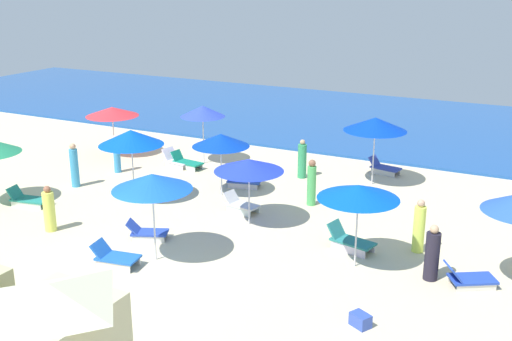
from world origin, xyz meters
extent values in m
plane|color=beige|center=(0.00, 0.00, 0.00)|extent=(60.00, 60.00, 0.00)
cube|color=#1D4E9A|center=(0.00, 22.55, 0.06)|extent=(60.00, 14.90, 0.12)
pyramid|color=beige|center=(2.64, -3.48, 2.47)|extent=(2.02, 2.39, 0.45)
cylinder|color=silver|center=(-0.72, 8.35, 0.94)|extent=(0.05, 0.05, 1.87)
cone|color=#0835B3|center=(-0.72, 8.35, 2.11)|extent=(2.11, 2.11, 0.47)
cube|color=silver|center=(-0.33, 9.28, 0.11)|extent=(1.12, 0.31, 0.22)
cube|color=silver|center=(-0.47, 9.83, 0.11)|extent=(1.12, 0.31, 0.22)
cube|color=#2C4EB2|center=(-0.40, 9.56, 0.25)|extent=(1.39, 0.95, 0.06)
cube|color=#2C4EB2|center=(-0.97, 9.42, 0.50)|extent=(0.49, 0.70, 0.53)
cylinder|color=silver|center=(-3.16, 6.30, 1.06)|extent=(0.05, 0.05, 2.13)
cone|color=blue|center=(-3.16, 6.30, 2.39)|extent=(2.30, 2.30, 0.54)
cylinder|color=silver|center=(3.90, 12.09, 1.07)|extent=(0.05, 0.05, 2.15)
cone|color=#0633B4|center=(3.90, 12.09, 2.41)|extent=(2.42, 2.42, 0.51)
cube|color=silver|center=(3.97, 13.36, 0.12)|extent=(1.05, 0.25, 0.23)
cube|color=silver|center=(4.07, 13.86, 0.12)|extent=(1.05, 0.25, 0.23)
cube|color=#2D3FA0|center=(4.02, 13.61, 0.26)|extent=(1.27, 0.82, 0.06)
cube|color=#2D3FA0|center=(3.49, 13.72, 0.46)|extent=(0.42, 0.62, 0.42)
cylinder|color=silver|center=(5.57, 4.89, 1.01)|extent=(0.05, 0.05, 2.02)
cone|color=blue|center=(5.57, 4.89, 2.22)|extent=(2.26, 2.26, 0.39)
cube|color=silver|center=(5.13, 5.59, 0.13)|extent=(1.14, 0.30, 0.26)
cube|color=silver|center=(5.25, 6.11, 0.13)|extent=(1.14, 0.30, 0.26)
cube|color=#277975|center=(5.19, 5.85, 0.29)|extent=(1.40, 0.91, 0.06)
cube|color=#277975|center=(4.61, 5.98, 0.52)|extent=(0.46, 0.66, 0.48)
cylinder|color=silver|center=(-7.72, 10.81, 0.91)|extent=(0.05, 0.05, 1.82)
cone|color=red|center=(-7.72, 10.81, 2.02)|extent=(2.35, 2.35, 0.40)
cylinder|color=silver|center=(-3.46, 11.57, 1.03)|extent=(0.05, 0.05, 2.06)
cone|color=blue|center=(-3.46, 11.57, 2.30)|extent=(1.92, 1.92, 0.47)
cube|color=silver|center=(-3.68, 10.34, 0.11)|extent=(1.16, 0.19, 0.23)
cube|color=silver|center=(-3.61, 10.83, 0.11)|extent=(1.16, 0.19, 0.23)
cube|color=#137F62|center=(-3.65, 10.59, 0.26)|extent=(1.36, 0.74, 0.06)
cube|color=#137F62|center=(-4.24, 10.66, 0.47)|extent=(0.34, 0.58, 0.44)
cube|color=silver|center=(-4.18, 10.33, 0.11)|extent=(1.05, 0.24, 0.21)
cube|color=silver|center=(-4.07, 10.89, 0.11)|extent=(1.05, 0.24, 0.21)
cube|color=silver|center=(-4.13, 10.61, 0.24)|extent=(1.28, 0.89, 0.06)
cube|color=silver|center=(-4.65, 10.71, 0.48)|extent=(0.47, 0.70, 0.51)
cube|color=silver|center=(-6.15, 4.04, 0.10)|extent=(1.19, 0.26, 0.21)
cube|color=silver|center=(-6.25, 4.56, 0.10)|extent=(1.19, 0.26, 0.21)
cube|color=#228074|center=(-6.20, 4.30, 0.24)|extent=(1.42, 0.85, 0.06)
cube|color=#228074|center=(-6.80, 4.19, 0.44)|extent=(0.39, 0.64, 0.43)
cylinder|color=silver|center=(0.33, 2.72, 1.07)|extent=(0.05, 0.05, 2.13)
cone|color=blue|center=(0.33, 2.72, 2.36)|extent=(2.26, 2.26, 0.46)
cube|color=silver|center=(-0.58, 3.59, 0.10)|extent=(0.93, 0.44, 0.20)
cube|color=silver|center=(-0.78, 4.05, 0.10)|extent=(0.93, 0.44, 0.20)
cube|color=#2743AD|center=(-0.68, 3.82, 0.23)|extent=(1.25, 0.98, 0.06)
cube|color=#2743AD|center=(-1.14, 3.62, 0.40)|extent=(0.57, 0.66, 0.39)
cube|color=silver|center=(-0.29, 1.58, 0.12)|extent=(1.04, 0.21, 0.25)
cube|color=silver|center=(-0.38, 2.15, 0.12)|extent=(1.04, 0.21, 0.25)
cube|color=blue|center=(-0.33, 1.87, 0.28)|extent=(1.26, 0.85, 0.06)
cube|color=blue|center=(-0.86, 1.78, 0.47)|extent=(0.46, 0.69, 0.42)
cylinder|color=silver|center=(1.50, 6.29, 0.91)|extent=(0.05, 0.05, 1.83)
cone|color=blue|center=(1.50, 6.29, 2.03)|extent=(2.26, 2.26, 0.40)
cube|color=silver|center=(0.77, 6.90, 0.11)|extent=(1.01, 0.21, 0.23)
cube|color=silver|center=(0.86, 7.40, 0.11)|extent=(1.01, 0.21, 0.23)
cube|color=silver|center=(0.81, 7.15, 0.26)|extent=(1.21, 0.78, 0.06)
cube|color=silver|center=(0.31, 7.23, 0.45)|extent=(0.42, 0.61, 0.40)
cube|color=silver|center=(8.85, 4.92, 0.09)|extent=(0.92, 0.58, 0.18)
cube|color=silver|center=(8.55, 5.40, 0.09)|extent=(0.92, 0.58, 0.18)
cube|color=#2342AF|center=(8.70, 5.16, 0.21)|extent=(1.35, 1.18, 0.06)
cube|color=#2342AF|center=(8.24, 4.88, 0.43)|extent=(0.66, 0.74, 0.46)
cylinder|color=#E1E85C|center=(-3.92, 2.95, 0.65)|extent=(0.47, 0.47, 1.30)
sphere|color=#9B6046|center=(-3.92, 2.95, 1.40)|extent=(0.22, 0.22, 0.22)
cylinder|color=#231F2D|center=(7.63, 5.07, 0.67)|extent=(0.55, 0.55, 1.34)
sphere|color=tan|center=(7.63, 5.07, 1.45)|extent=(0.24, 0.24, 0.24)
cylinder|color=#31975D|center=(1.13, 11.62, 0.69)|extent=(0.47, 0.47, 1.38)
sphere|color=tan|center=(1.13, 11.62, 1.48)|extent=(0.21, 0.21, 0.21)
cylinder|color=#3A91CC|center=(-5.96, 8.83, 0.69)|extent=(0.38, 0.38, 1.38)
sphere|color=beige|center=(-5.96, 8.83, 1.48)|extent=(0.23, 0.23, 0.23)
cylinder|color=#50B95F|center=(2.64, 8.88, 0.72)|extent=(0.42, 0.42, 1.43)
sphere|color=#8A5D45|center=(2.64, 8.88, 1.55)|extent=(0.26, 0.26, 0.26)
cylinder|color=#DFF759|center=(6.91, 6.68, 0.70)|extent=(0.41, 0.41, 1.41)
sphere|color=tan|center=(6.91, 6.68, 1.51)|extent=(0.23, 0.23, 0.23)
cylinder|color=#3C9BCD|center=(-6.24, 6.64, 0.75)|extent=(0.36, 0.36, 1.49)
sphere|color=tan|center=(-6.24, 6.64, 1.60)|extent=(0.24, 0.24, 0.24)
cube|color=#314CB2|center=(6.68, 1.94, 0.16)|extent=(0.56, 0.50, 0.32)
camera|label=1|loc=(10.27, -10.52, 7.83)|focal=43.66mm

